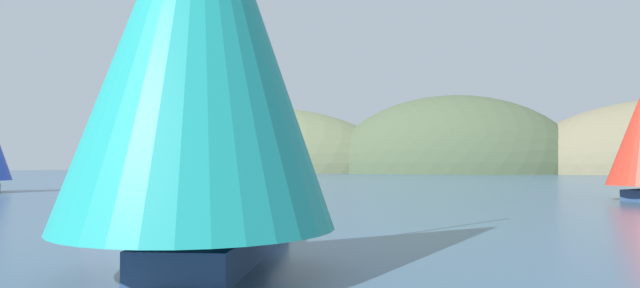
{
  "coord_description": "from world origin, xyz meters",
  "views": [
    {
      "loc": [
        14.5,
        -18.84,
        2.48
      ],
      "look_at": [
        0.0,
        27.14,
        4.36
      ],
      "focal_mm": 29.65,
      "sensor_mm": 36.0,
      "label": 1
    }
  ],
  "objects": [
    {
      "name": "ground_plane",
      "position": [
        0.0,
        0.0,
        0.0
      ],
      "size": [
        360.0,
        360.0,
        0.0
      ],
      "primitive_type": "plane",
      "color": "#385670"
    },
    {
      "name": "headland_left",
      "position": [
        -55.0,
        135.0,
        0.0
      ],
      "size": [
        89.91,
        44.0,
        40.91
      ],
      "primitive_type": "ellipsoid",
      "color": "#5B6647",
      "rests_on": "ground_plane"
    },
    {
      "name": "headland_center",
      "position": [
        5.0,
        135.0,
        0.0
      ],
      "size": [
        69.72,
        44.0,
        44.13
      ],
      "primitive_type": "ellipsoid",
      "color": "#425138",
      "rests_on": "ground_plane"
    },
    {
      "name": "sailboat_pink_spinnaker",
      "position": [
        -43.68,
        49.53,
        4.87
      ],
      "size": [
        6.02,
        9.19,
        9.5
      ],
      "color": "navy",
      "rests_on": "ground_plane"
    },
    {
      "name": "sailboat_teal_sail",
      "position": [
        8.3,
        -8.26,
        5.29
      ],
      "size": [
        7.33,
        10.57,
        11.39
      ],
      "color": "navy",
      "rests_on": "ground_plane"
    },
    {
      "name": "channel_buoy",
      "position": [
        -5.46,
        28.22,
        0.37
      ],
      "size": [
        1.1,
        1.1,
        2.64
      ],
      "color": "green",
      "rests_on": "ground_plane"
    }
  ]
}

